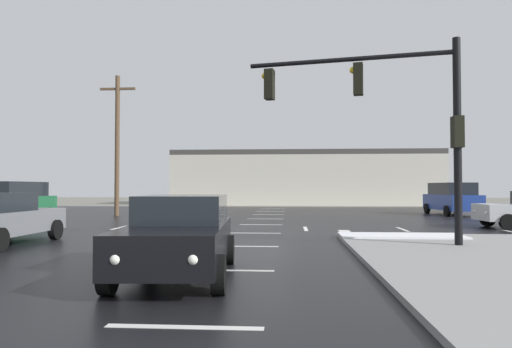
% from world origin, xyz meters
% --- Properties ---
extents(ground_plane, '(120.00, 120.00, 0.00)m').
position_xyz_m(ground_plane, '(0.00, 0.00, 0.00)').
color(ground_plane, slate).
extents(road_asphalt, '(44.00, 44.00, 0.02)m').
position_xyz_m(road_asphalt, '(0.00, 0.00, 0.01)').
color(road_asphalt, black).
rests_on(road_asphalt, ground_plane).
extents(snow_strip_curbside, '(4.00, 1.60, 0.06)m').
position_xyz_m(snow_strip_curbside, '(5.00, -4.00, 0.17)').
color(snow_strip_curbside, white).
rests_on(snow_strip_curbside, sidewalk_corner).
extents(lane_markings, '(36.15, 36.15, 0.01)m').
position_xyz_m(lane_markings, '(1.20, -1.38, 0.02)').
color(lane_markings, silver).
rests_on(lane_markings, road_asphalt).
extents(traffic_signal_mast, '(6.14, 1.47, 5.90)m').
position_xyz_m(traffic_signal_mast, '(4.38, -5.84, 4.13)').
color(traffic_signal_mast, black).
rests_on(traffic_signal_mast, sidewalk_corner).
extents(strip_building_background, '(26.36, 8.00, 5.40)m').
position_xyz_m(strip_building_background, '(2.93, 28.72, 2.70)').
color(strip_building_background, beige).
rests_on(strip_building_background, ground_plane).
extents(suv_blue, '(2.46, 4.95, 2.03)m').
position_xyz_m(suv_blue, '(11.58, 10.61, 1.09)').
color(suv_blue, navy).
rests_on(suv_blue, road_asphalt).
extents(sedan_black, '(2.28, 4.64, 1.58)m').
position_xyz_m(sedan_black, '(-0.86, -10.59, 0.85)').
color(sedan_black, black).
rests_on(sedan_black, road_asphalt).
extents(suv_green, '(2.36, 4.91, 2.03)m').
position_xyz_m(suv_green, '(-12.69, 3.11, 1.09)').
color(suv_green, '#195933').
rests_on(suv_green, road_asphalt).
extents(utility_pole_far, '(2.20, 0.28, 8.62)m').
position_xyz_m(utility_pole_far, '(-9.20, 8.13, 4.52)').
color(utility_pole_far, brown).
rests_on(utility_pole_far, ground_plane).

